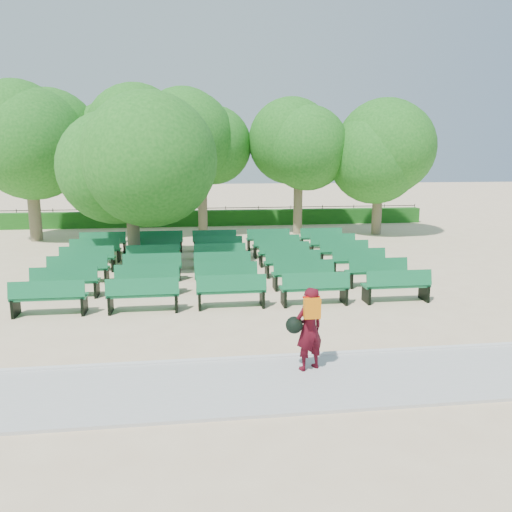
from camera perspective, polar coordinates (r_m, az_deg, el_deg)
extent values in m
plane|color=beige|center=(16.17, -3.31, -3.21)|extent=(120.00, 120.00, 0.00)
cube|color=#B1B1AC|center=(9.21, 0.23, -14.56)|extent=(30.00, 2.20, 0.06)
cube|color=silver|center=(10.24, -0.65, -11.67)|extent=(30.00, 0.12, 0.10)
cube|color=#1A5917|center=(29.85, -5.33, 4.34)|extent=(26.00, 0.70, 0.90)
cube|color=#116638|center=(17.65, -4.02, -0.41)|extent=(1.91, 0.63, 0.06)
cube|color=#116638|center=(17.38, -3.98, 0.29)|extent=(1.89, 0.25, 0.44)
cylinder|color=brown|center=(18.99, -13.85, 3.00)|extent=(0.46, 0.46, 2.82)
ellipsoid|color=#236D1D|center=(18.80, -14.24, 11.10)|extent=(4.62, 4.62, 4.15)
imported|color=#420913|center=(9.53, 6.10, -8.28)|extent=(0.69, 0.58, 1.61)
cube|color=orange|center=(9.22, 6.43, -5.95)|extent=(0.30, 0.15, 0.38)
sphere|color=black|center=(9.38, 4.39, -7.87)|extent=(0.32, 0.32, 0.32)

